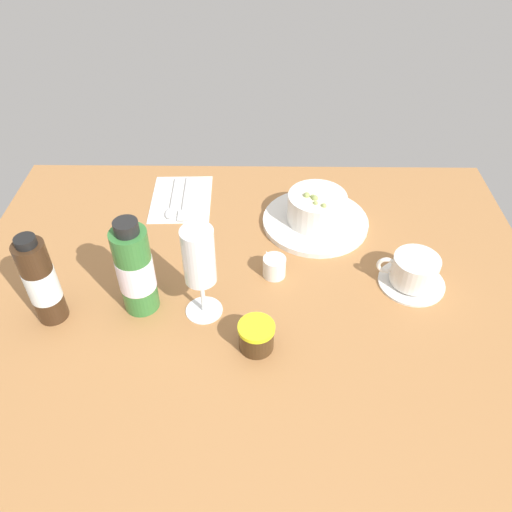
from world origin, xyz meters
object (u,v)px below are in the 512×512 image
wine_glass (199,261)px  sauce_bottle_brown (41,282)px  sauce_bottle_green (135,270)px  porridge_bowl (316,212)px  cutlery_setting (181,199)px  coffee_cup (414,272)px  creamer_jug (274,266)px  jam_jar (256,336)px

wine_glass → sauce_bottle_brown: bearing=3.1°
wine_glass → sauce_bottle_green: bearing=-6.6°
sauce_bottle_brown → sauce_bottle_green: sauce_bottle_green is taller
porridge_bowl → cutlery_setting: 31.14cm
porridge_bowl → coffee_cup: bearing=133.1°
wine_glass → sauce_bottle_green: size_ratio=0.97×
wine_glass → creamer_jug: bearing=-142.9°
sauce_bottle_brown → porridge_bowl: bearing=-151.0°
coffee_cup → jam_jar: bearing=27.7°
cutlery_setting → creamer_jug: creamer_jug is taller
sauce_bottle_green → porridge_bowl: bearing=-144.0°
cutlery_setting → sauce_bottle_brown: 40.14cm
coffee_cup → creamer_jug: (25.76, -2.13, -0.90)cm
cutlery_setting → coffee_cup: 53.43cm
cutlery_setting → jam_jar: (-17.64, 41.27, 2.34)cm
sauce_bottle_green → sauce_bottle_brown: bearing=10.1°
sauce_bottle_green → creamer_jug: bearing=-161.0°
creamer_jug → wine_glass: size_ratio=0.27×
coffee_cup → jam_jar: coffee_cup is taller
cutlery_setting → wine_glass: wine_glass is taller
coffee_cup → creamer_jug: bearing=-4.7°
creamer_jug → wine_glass: bearing=37.1°
cutlery_setting → coffee_cup: bearing=150.7°
coffee_cup → wine_glass: wine_glass is taller
cutlery_setting → sauce_bottle_brown: bearing=62.5°
jam_jar → sauce_bottle_green: bearing=-23.8°
creamer_jug → coffee_cup: bearing=175.3°
porridge_bowl → coffee_cup: (-16.67, 17.82, -0.22)cm
coffee_cup → sauce_bottle_brown: (64.71, 8.77, 5.31)cm
porridge_bowl → sauce_bottle_green: size_ratio=1.19×
creamer_jug → sauce_bottle_green: (23.76, 8.19, 6.53)cm
jam_jar → sauce_bottle_brown: size_ratio=0.34×
porridge_bowl → jam_jar: size_ratio=3.70×
cutlery_setting → creamer_jug: 31.78cm
cutlery_setting → jam_jar: jam_jar is taller
cutlery_setting → sauce_bottle_brown: sauce_bottle_brown is taller
porridge_bowl → creamer_jug: size_ratio=4.54×
coffee_cup → sauce_bottle_green: size_ratio=0.70×
porridge_bowl → cutlery_setting: size_ratio=1.22×
cutlery_setting → wine_glass: size_ratio=1.01×
sauce_bottle_brown → coffee_cup: bearing=-172.3°
porridge_bowl → cutlery_setting: (29.86, -8.28, -2.99)cm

